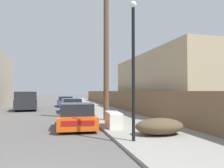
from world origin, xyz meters
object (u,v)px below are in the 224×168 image
Objects in this scene: discarded_fridge at (113,119)px; car_parked_far at (65,102)px; parked_sports_car_red at (77,117)px; car_parked_mid at (71,106)px; brush_pile at (159,126)px; pickup_truck at (26,101)px; utility_pole at (106,45)px; street_lamp at (133,60)px.

car_parked_far is (-1.85, 17.25, 0.11)m from discarded_fridge.
parked_sports_car_red is 16.37m from car_parked_far.
discarded_fridge is 9.36m from car_parked_mid.
parked_sports_car_red is 1.03× the size of car_parked_far.
car_parked_far reaches higher than brush_pile.
utility_pole is at bearing 116.16° from pickup_truck.
pickup_truck is at bearing 118.41° from discarded_fridge.
pickup_truck reaches higher than car_parked_mid.
brush_pile is at bearing 29.80° from street_lamp.
parked_sports_car_red is 8.35m from car_parked_mid.
parked_sports_car_red reaches higher than discarded_fridge.
car_parked_far is (-0.10, 16.37, 0.01)m from parked_sports_car_red.
utility_pole reaches higher than car_parked_mid.
car_parked_far is 1.99× the size of brush_pile.
pickup_truck is (-5.82, 12.82, 0.45)m from discarded_fridge.
parked_sports_car_red is 0.83× the size of street_lamp.
car_parked_mid is 8.03m from car_parked_far.
car_parked_far is at bearing 93.65° from parked_sports_car_red.
pickup_truck is at bearing 109.79° from street_lamp.
brush_pile is (3.21, -19.63, -0.14)m from car_parked_far.
discarded_fridge is 0.44× the size of car_parked_far.
parked_sports_car_red is 5.04m from utility_pole.
street_lamp is 3.08m from brush_pile.
pickup_truck is 1.12× the size of street_lamp.
pickup_truck is at bearing 112.14° from parked_sports_car_red.
brush_pile is at bearing -77.54° from utility_pole.
street_lamp is at bearing -87.73° from car_parked_far.
street_lamp is (-0.06, -3.19, 2.58)m from discarded_fridge.
utility_pole is at bearing 89.23° from discarded_fridge.
brush_pile is at bearing -78.57° from car_parked_mid.
street_lamp reaches higher than brush_pile.
parked_sports_car_red is at bearing 112.53° from street_lamp.
brush_pile is (2.94, -11.61, -0.14)m from car_parked_mid.
car_parked_mid is 2.22× the size of brush_pile.
pickup_truck is (-3.97, -4.43, 0.34)m from car_parked_far.
brush_pile is at bearing -83.43° from car_parked_far.
utility_pole reaches higher than car_parked_far.
car_parked_mid is at bearing 105.62° from utility_pole.
street_lamp reaches higher than pickup_truck.
brush_pile is at bearing -56.18° from discarded_fridge.
discarded_fridge is at bearing -94.75° from utility_pole.
brush_pile is (3.12, -3.26, -0.12)m from parked_sports_car_red.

